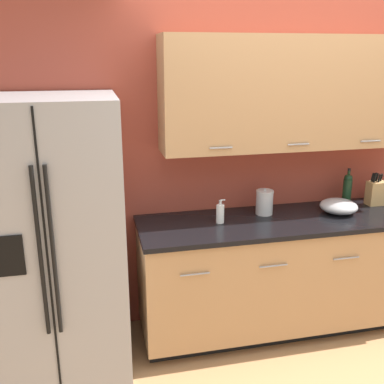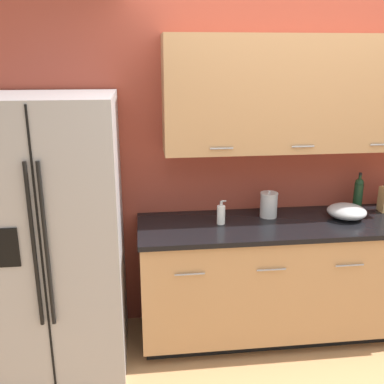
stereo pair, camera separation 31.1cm
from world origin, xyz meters
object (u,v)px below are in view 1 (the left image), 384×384
knife_block (376,193)px  mixing_bowl (339,206)px  soap_dispenser (220,213)px  steel_canister (264,202)px  refrigerator (53,241)px  wine_bottle (347,189)px

knife_block → mixing_bowl: bearing=-163.9°
mixing_bowl → soap_dispenser: bearing=-179.8°
steel_canister → mixing_bowl: bearing=-10.2°
refrigerator → wine_bottle: bearing=6.3°
wine_bottle → mixing_bowl: 0.24m
knife_block → soap_dispenser: size_ratio=1.56×
refrigerator → mixing_bowl: size_ratio=6.56×
steel_canister → mixing_bowl: size_ratio=0.72×
knife_block → steel_canister: 0.96m
soap_dispenser → mixing_bowl: 0.94m
refrigerator → knife_block: (2.49, 0.21, 0.10)m
wine_bottle → steel_canister: bearing=-175.6°
soap_dispenser → mixing_bowl: bearing=0.2°
refrigerator → soap_dispenser: 1.16m
wine_bottle → mixing_bowl: bearing=-135.2°
refrigerator → mixing_bowl: bearing=2.5°
knife_block → mixing_bowl: 0.41m
knife_block → wine_bottle: (-0.24, 0.04, 0.04)m
knife_block → refrigerator: bearing=-175.3°
wine_bottle → steel_canister: size_ratio=1.49×
steel_canister → wine_bottle: bearing=4.4°
knife_block → soap_dispenser: 1.34m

